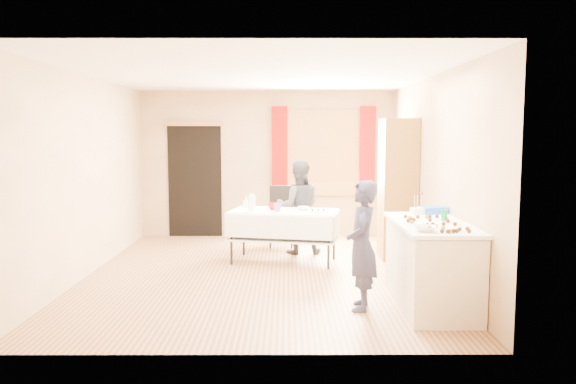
{
  "coord_description": "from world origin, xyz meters",
  "views": [
    {
      "loc": [
        0.34,
        -7.29,
        1.85
      ],
      "look_at": [
        0.36,
        0.0,
        1.09
      ],
      "focal_mm": 35.0,
      "sensor_mm": 36.0,
      "label": 1
    }
  ],
  "objects_px": {
    "cabinet": "(398,189)",
    "woman": "(299,207)",
    "girl": "(362,245)",
    "party_table": "(284,231)",
    "counter": "(431,264)",
    "chair": "(281,228)"
  },
  "relations": [
    {
      "from": "chair",
      "to": "girl",
      "type": "relative_size",
      "value": 0.72
    },
    {
      "from": "counter",
      "to": "woman",
      "type": "distance_m",
      "value": 3.02
    },
    {
      "from": "counter",
      "to": "woman",
      "type": "height_order",
      "value": "woman"
    },
    {
      "from": "cabinet",
      "to": "counter",
      "type": "relative_size",
      "value": 1.29
    },
    {
      "from": "woman",
      "to": "party_table",
      "type": "bearing_deg",
      "value": 66.4
    },
    {
      "from": "woman",
      "to": "chair",
      "type": "bearing_deg",
      "value": -65.85
    },
    {
      "from": "party_table",
      "to": "girl",
      "type": "xyz_separation_m",
      "value": [
        0.83,
        -2.19,
        0.24
      ]
    },
    {
      "from": "cabinet",
      "to": "girl",
      "type": "relative_size",
      "value": 1.51
    },
    {
      "from": "woman",
      "to": "girl",
      "type": "bearing_deg",
      "value": 99.44
    },
    {
      "from": "counter",
      "to": "party_table",
      "type": "xyz_separation_m",
      "value": [
        -1.59,
        2.08,
        -0.01
      ]
    },
    {
      "from": "chair",
      "to": "woman",
      "type": "height_order",
      "value": "woman"
    },
    {
      "from": "counter",
      "to": "party_table",
      "type": "distance_m",
      "value": 2.62
    },
    {
      "from": "cabinet",
      "to": "woman",
      "type": "distance_m",
      "value": 1.53
    },
    {
      "from": "girl",
      "to": "woman",
      "type": "distance_m",
      "value": 2.85
    },
    {
      "from": "girl",
      "to": "cabinet",
      "type": "bearing_deg",
      "value": 168.18
    },
    {
      "from": "cabinet",
      "to": "chair",
      "type": "xyz_separation_m",
      "value": [
        -1.73,
        0.87,
        -0.74
      ]
    },
    {
      "from": "woman",
      "to": "counter",
      "type": "bearing_deg",
      "value": 114.08
    },
    {
      "from": "party_table",
      "to": "woman",
      "type": "distance_m",
      "value": 0.7
    },
    {
      "from": "counter",
      "to": "party_table",
      "type": "relative_size",
      "value": 0.96
    },
    {
      "from": "cabinet",
      "to": "woman",
      "type": "bearing_deg",
      "value": 167.29
    },
    {
      "from": "cabinet",
      "to": "chair",
      "type": "distance_m",
      "value": 2.07
    },
    {
      "from": "party_table",
      "to": "girl",
      "type": "bearing_deg",
      "value": -57.65
    }
  ]
}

